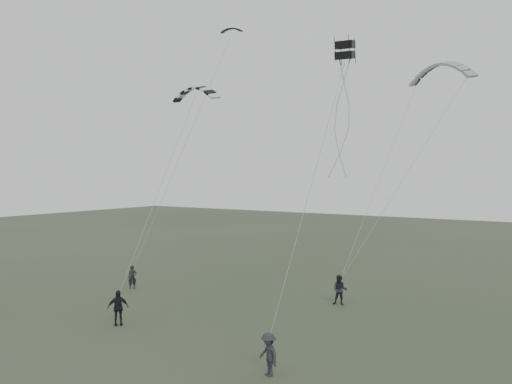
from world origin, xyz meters
The scene contains 9 objects.
ground centered at (0.00, 0.00, 0.00)m, with size 140.00×140.00×0.00m, color #34432B.
flyer_left centered at (-8.55, 5.01, 0.76)m, with size 0.56×0.36×1.52m, color black.
flyer_right centered at (4.59, 8.62, 0.87)m, with size 0.84×0.66×1.73m, color black.
flyer_center centered at (-3.20, -0.99, 0.88)m, with size 1.03×0.43×1.75m, color black.
flyer_far centered at (6.41, -2.27, 0.81)m, with size 1.05×0.60×1.62m, color #29282D.
kite_dark_small centered at (-5.03, 11.35, 17.98)m, with size 1.55×0.47×0.51m, color black, non-canonical shape.
kite_pale_large centered at (8.70, 14.65, 14.45)m, with size 4.18×0.94×1.70m, color #9D9FA2, non-canonical shape.
kite_striped centered at (-4.28, 6.41, 12.99)m, with size 3.20×0.80×1.24m, color black, non-canonical shape.
kite_box centered at (7.67, 1.83, 12.77)m, with size 0.73×0.73×0.75m, color black, non-canonical shape.
Camera 1 is at (16.00, -17.99, 7.52)m, focal length 35.00 mm.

